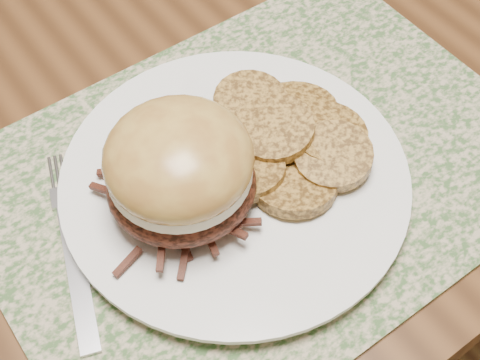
% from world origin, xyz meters
% --- Properties ---
extents(ground, '(3.50, 3.50, 0.00)m').
position_xyz_m(ground, '(0.00, 0.00, 0.00)').
color(ground, brown).
rests_on(ground, ground).
extents(dining_table, '(1.50, 0.90, 0.75)m').
position_xyz_m(dining_table, '(0.00, 0.00, 0.67)').
color(dining_table, brown).
rests_on(dining_table, ground).
extents(placemat, '(0.45, 0.33, 0.00)m').
position_xyz_m(placemat, '(-0.10, -0.25, 0.75)').
color(placemat, '#3E5F31').
rests_on(placemat, dining_table).
extents(dinner_plate, '(0.26, 0.26, 0.02)m').
position_xyz_m(dinner_plate, '(-0.13, -0.25, 0.76)').
color(dinner_plate, white).
rests_on(dinner_plate, placemat).
extents(pork_sandwich, '(0.14, 0.14, 0.08)m').
position_xyz_m(pork_sandwich, '(-0.17, -0.25, 0.81)').
color(pork_sandwich, black).
rests_on(pork_sandwich, dinner_plate).
extents(roasted_potatoes, '(0.16, 0.17, 0.04)m').
position_xyz_m(roasted_potatoes, '(-0.08, -0.25, 0.78)').
color(roasted_potatoes, olive).
rests_on(roasted_potatoes, dinner_plate).
extents(fork, '(0.07, 0.17, 0.00)m').
position_xyz_m(fork, '(-0.26, -0.22, 0.76)').
color(fork, silver).
rests_on(fork, placemat).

